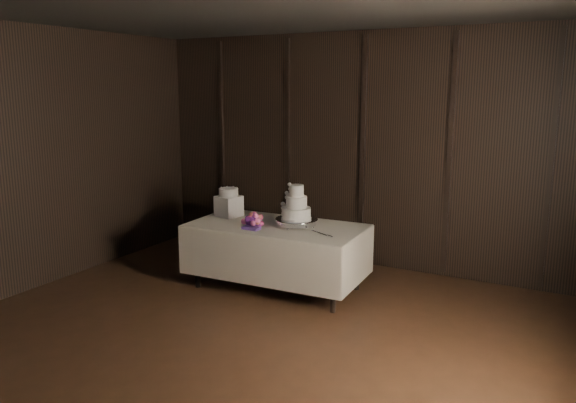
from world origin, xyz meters
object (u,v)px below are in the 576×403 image
at_px(cake_stand, 296,223).
at_px(bouquet, 253,221).
at_px(display_table, 277,254).
at_px(box_pedestal, 229,206).
at_px(small_cake, 229,192).
at_px(wedding_cake, 294,206).

xyz_separation_m(cake_stand, bouquet, (-0.43, -0.24, 0.02)).
distance_m(display_table, bouquet, 0.49).
bearing_deg(bouquet, box_pedestal, 150.56).
distance_m(box_pedestal, small_cake, 0.17).
relative_size(box_pedestal, small_cake, 1.11).
height_order(cake_stand, box_pedestal, box_pedestal).
distance_m(cake_stand, small_cake, 1.00).
height_order(bouquet, small_cake, small_cake).
bearing_deg(wedding_cake, small_cake, -168.96).
distance_m(cake_stand, wedding_cake, 0.20).
relative_size(bouquet, box_pedestal, 1.56).
height_order(display_table, bouquet, bouquet).
xyz_separation_m(display_table, wedding_cake, (0.20, 0.03, 0.59)).
bearing_deg(cake_stand, box_pedestal, 175.97).
height_order(cake_stand, wedding_cake, wedding_cake).
bearing_deg(small_cake, bouquet, -29.44).
xyz_separation_m(wedding_cake, small_cake, (-0.94, 0.08, 0.05)).
bearing_deg(display_table, wedding_cake, 6.64).
bearing_deg(bouquet, cake_stand, 28.92).
bearing_deg(small_cake, box_pedestal, 0.00).
relative_size(cake_stand, bouquet, 1.19).
bearing_deg(box_pedestal, cake_stand, -4.03).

